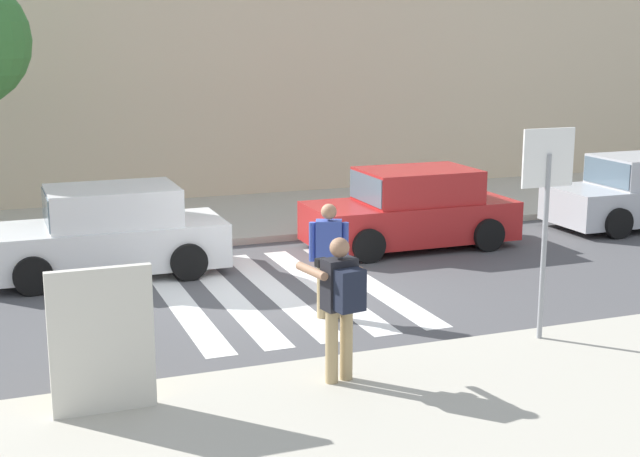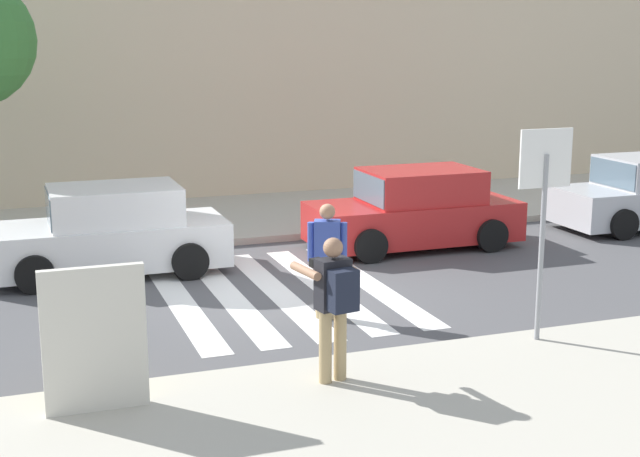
{
  "view_description": "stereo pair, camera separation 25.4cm",
  "coord_description": "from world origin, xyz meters",
  "px_view_note": "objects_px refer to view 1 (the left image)",
  "views": [
    {
      "loc": [
        -4.31,
        -13.13,
        4.12
      ],
      "look_at": [
        0.6,
        -0.2,
        1.1
      ],
      "focal_mm": 50.0,
      "sensor_mm": 36.0,
      "label": 1
    },
    {
      "loc": [
        -4.07,
        -13.22,
        4.12
      ],
      "look_at": [
        0.6,
        -0.2,
        1.1
      ],
      "focal_mm": 50.0,
      "sensor_mm": 36.0,
      "label": 2
    }
  ],
  "objects_px": {
    "advertising_board": "(102,341)",
    "stop_sign": "(547,187)",
    "photographer_with_backpack": "(341,297)",
    "parked_car_red": "(412,211)",
    "pedestrian_crossing": "(329,254)",
    "parked_car_white": "(108,234)"
  },
  "relations": [
    {
      "from": "photographer_with_backpack",
      "to": "pedestrian_crossing",
      "type": "xyz_separation_m",
      "value": [
        0.9,
        2.68,
        -0.19
      ]
    },
    {
      "from": "pedestrian_crossing",
      "to": "parked_car_white",
      "type": "height_order",
      "value": "pedestrian_crossing"
    },
    {
      "from": "stop_sign",
      "to": "parked_car_white",
      "type": "height_order",
      "value": "stop_sign"
    },
    {
      "from": "stop_sign",
      "to": "advertising_board",
      "type": "height_order",
      "value": "stop_sign"
    },
    {
      "from": "photographer_with_backpack",
      "to": "advertising_board",
      "type": "bearing_deg",
      "value": 177.43
    },
    {
      "from": "advertising_board",
      "to": "stop_sign",
      "type": "bearing_deg",
      "value": 3.65
    },
    {
      "from": "parked_car_white",
      "to": "parked_car_red",
      "type": "xyz_separation_m",
      "value": [
        5.89,
        -0.0,
        0.0
      ]
    },
    {
      "from": "stop_sign",
      "to": "advertising_board",
      "type": "xyz_separation_m",
      "value": [
        -5.76,
        -0.37,
        -1.25
      ]
    },
    {
      "from": "photographer_with_backpack",
      "to": "pedestrian_crossing",
      "type": "distance_m",
      "value": 2.83
    },
    {
      "from": "pedestrian_crossing",
      "to": "parked_car_white",
      "type": "bearing_deg",
      "value": 126.51
    },
    {
      "from": "stop_sign",
      "to": "parked_car_white",
      "type": "relative_size",
      "value": 0.69
    },
    {
      "from": "advertising_board",
      "to": "pedestrian_crossing",
      "type": "bearing_deg",
      "value": 35.47
    },
    {
      "from": "pedestrian_crossing",
      "to": "parked_car_red",
      "type": "distance_m",
      "value": 4.86
    },
    {
      "from": "stop_sign",
      "to": "advertising_board",
      "type": "relative_size",
      "value": 1.76
    },
    {
      "from": "stop_sign",
      "to": "parked_car_red",
      "type": "bearing_deg",
      "value": 80.16
    },
    {
      "from": "photographer_with_backpack",
      "to": "parked_car_red",
      "type": "xyz_separation_m",
      "value": [
        4.09,
        6.33,
        -0.44
      ]
    },
    {
      "from": "stop_sign",
      "to": "pedestrian_crossing",
      "type": "relative_size",
      "value": 1.63
    },
    {
      "from": "parked_car_white",
      "to": "parked_car_red",
      "type": "bearing_deg",
      "value": -0.0
    },
    {
      "from": "photographer_with_backpack",
      "to": "parked_car_red",
      "type": "bearing_deg",
      "value": 57.16
    },
    {
      "from": "photographer_with_backpack",
      "to": "parked_car_white",
      "type": "xyz_separation_m",
      "value": [
        -1.81,
        6.33,
        -0.44
      ]
    },
    {
      "from": "photographer_with_backpack",
      "to": "advertising_board",
      "type": "height_order",
      "value": "photographer_with_backpack"
    },
    {
      "from": "stop_sign",
      "to": "photographer_with_backpack",
      "type": "bearing_deg",
      "value": -170.98
    }
  ]
}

